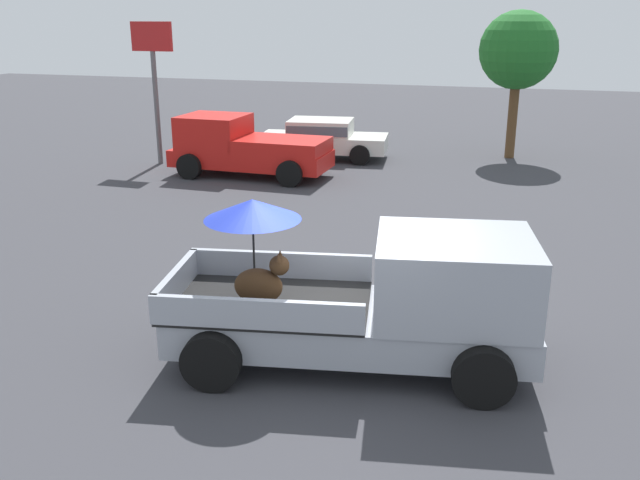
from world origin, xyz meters
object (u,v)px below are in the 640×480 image
(pickup_truck_main, at_px, (381,299))
(pickup_truck_red, at_px, (244,147))
(parked_sedan_near, at_px, (322,137))
(motel_sign, at_px, (154,64))

(pickup_truck_main, distance_m, pickup_truck_red, 12.36)
(pickup_truck_main, xyz_separation_m, parked_sedan_near, (-5.03, 13.70, -0.24))
(pickup_truck_main, distance_m, parked_sedan_near, 14.60)
(motel_sign, bearing_deg, parked_sedan_near, 25.99)
(pickup_truck_red, bearing_deg, parked_sedan_near, -114.40)
(parked_sedan_near, bearing_deg, pickup_truck_main, -77.33)
(pickup_truck_main, xyz_separation_m, motel_sign, (-9.92, 11.31, 2.22))
(pickup_truck_red, bearing_deg, motel_sign, -12.89)
(pickup_truck_main, bearing_deg, parked_sedan_near, 99.71)
(parked_sedan_near, bearing_deg, pickup_truck_red, -122.60)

